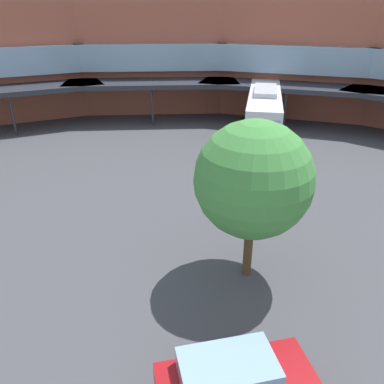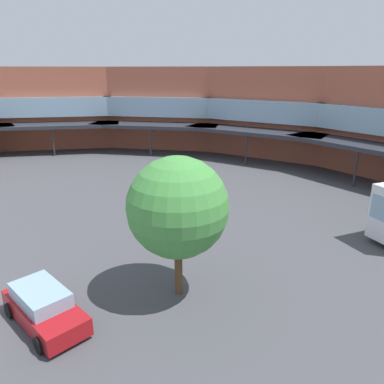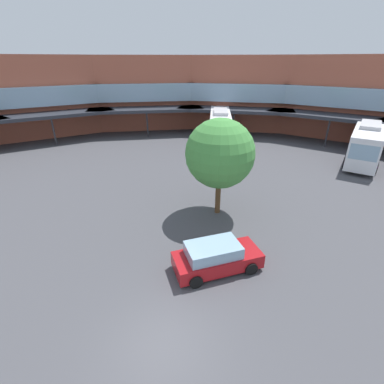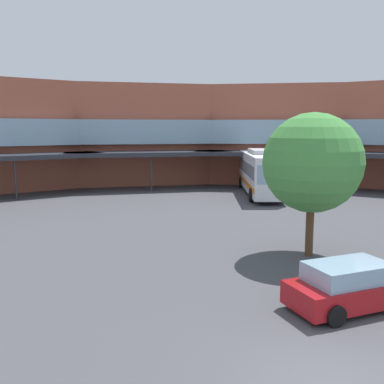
{
  "view_description": "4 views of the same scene",
  "coord_description": "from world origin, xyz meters",
  "views": [
    {
      "loc": [
        1.35,
        -3.51,
        10.25
      ],
      "look_at": [
        2.5,
        14.58,
        1.31
      ],
      "focal_mm": 36.55,
      "sensor_mm": 36.0,
      "label": 1
    },
    {
      "loc": [
        16.87,
        1.16,
        9.94
      ],
      "look_at": [
        -1.31,
        14.44,
        2.44
      ],
      "focal_mm": 34.61,
      "sensor_mm": 36.0,
      "label": 2
    },
    {
      "loc": [
        0.02,
        -6.85,
        9.72
      ],
      "look_at": [
        2.84,
        10.63,
        1.14
      ],
      "focal_mm": 25.73,
      "sensor_mm": 36.0,
      "label": 3
    },
    {
      "loc": [
        -5.02,
        -7.94,
        5.8
      ],
      "look_at": [
        0.02,
        14.27,
        2.4
      ],
      "focal_mm": 40.01,
      "sensor_mm": 36.0,
      "label": 4
    }
  ],
  "objects": [
    {
      "name": "station_building",
      "position": [
        -0.0,
        22.34,
        5.14
      ],
      "size": [
        82.63,
        46.35,
        10.23
      ],
      "color": "#AD5942",
      "rests_on": "ground"
    },
    {
      "name": "parked_car",
      "position": [
        2.97,
        3.83,
        0.74
      ],
      "size": [
        4.63,
        2.55,
        1.53
      ],
      "rotation": [
        0.0,
        0.0,
        0.16
      ],
      "color": "#A51419",
      "rests_on": "ground"
    },
    {
      "name": "plaza_tree",
      "position": [
        4.45,
        9.46,
        4.27
      ],
      "size": [
        4.47,
        4.47,
        6.52
      ],
      "color": "brown",
      "rests_on": "ground"
    }
  ]
}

